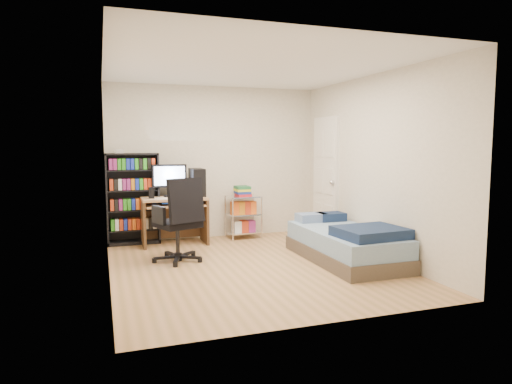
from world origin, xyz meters
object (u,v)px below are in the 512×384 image
object	(u,v)px
media_shelf	(133,198)
bed	(346,243)
office_chair	(179,235)
computer_desk	(180,201)

from	to	relation	value
media_shelf	bed	distance (m)	3.32
office_chair	media_shelf	bearing A→B (deg)	90.28
bed	computer_desk	bearing A→B (deg)	136.63
media_shelf	bed	xyz separation A→B (m)	(2.61, -1.99, -0.49)
computer_desk	office_chair	xyz separation A→B (m)	(-0.20, -1.13, -0.31)
media_shelf	office_chair	bearing A→B (deg)	-69.14
media_shelf	office_chair	world-z (taller)	media_shelf
computer_desk	office_chair	bearing A→B (deg)	-99.98
computer_desk	bed	distance (m)	2.67
computer_desk	bed	bearing A→B (deg)	-43.37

